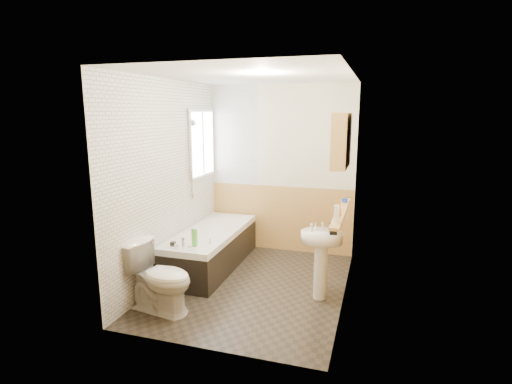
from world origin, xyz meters
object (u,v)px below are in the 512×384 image
pine_shelf (341,212)px  toilet (159,277)px  medicine_cabinet (341,140)px  bathtub (212,247)px  sink (321,251)px

pine_shelf → toilet: bearing=-156.0°
pine_shelf → medicine_cabinet: medicine_cabinet is taller
toilet → bathtub: bearing=7.8°
bathtub → toilet: size_ratio=2.38×
sink → pine_shelf: size_ratio=0.66×
bathtub → toilet: toilet is taller
sink → medicine_cabinet: medicine_cabinet is taller
sink → medicine_cabinet: bearing=-12.8°
medicine_cabinet → sink: bearing=174.6°
sink → pine_shelf: pine_shelf is taller
pine_shelf → bathtub: bearing=163.7°
pine_shelf → sink: bearing=-178.9°
pine_shelf → medicine_cabinet: bearing=-144.2°
bathtub → pine_shelf: 1.99m
toilet → sink: bearing=-54.4°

